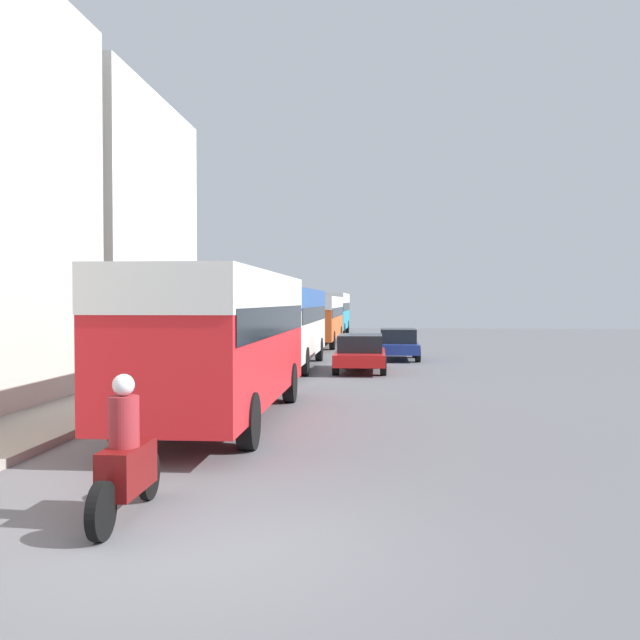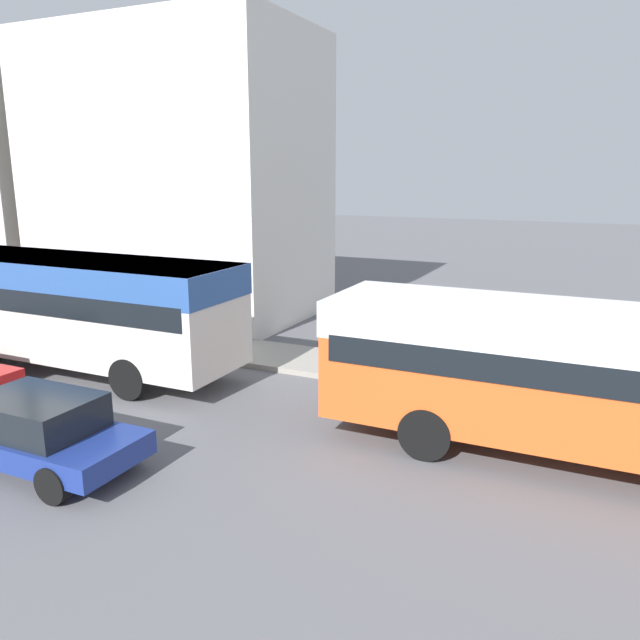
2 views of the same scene
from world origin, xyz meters
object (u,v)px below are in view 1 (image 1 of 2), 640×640
bus_following (283,317)px  pedestrian_near_curb (181,349)px  bus_third_in_line (316,314)px  bus_rear (331,308)px  car_far_curb (360,352)px  motorcycle_behind_lead (126,462)px  car_crossing (398,343)px  bus_lead (222,326)px

bus_following → pedestrian_near_curb: 5.51m
bus_third_in_line → pedestrian_near_curb: (-2.80, -18.44, -0.84)m
bus_rear → car_far_curb: 28.09m
bus_following → bus_third_in_line: 13.73m
motorcycle_behind_lead → car_crossing: bearing=80.6°
bus_rear → car_far_curb: size_ratio=2.44×
bus_lead → bus_third_in_line: size_ratio=0.83×
car_crossing → bus_following: bearing=-138.4°
car_crossing → bus_third_in_line: bearing=114.7°
bus_third_in_line → car_far_curb: size_ratio=2.60×
bus_lead → car_far_curb: 11.39m
car_far_curb → car_crossing: bearing=-105.8°
bus_rear → pedestrian_near_curb: bearing=-95.1°
bus_lead → car_far_curb: size_ratio=2.16×
bus_third_in_line → car_crossing: bus_third_in_line is taller
bus_rear → pedestrian_near_curb: bus_rear is taller
bus_third_in_line → car_crossing: 10.71m
pedestrian_near_curb → bus_following: bearing=60.3°
bus_lead → bus_following: bearing=91.6°
car_far_curb → pedestrian_near_curb: pedestrian_near_curb is taller
car_crossing → bus_rear: bearing=101.2°
car_far_curb → bus_following: bearing=-23.5°
bus_rear → car_crossing: (4.48, -22.52, -1.32)m
car_crossing → pedestrian_near_curb: pedestrian_near_curb is taller
car_crossing → pedestrian_near_curb: size_ratio=2.30×
motorcycle_behind_lead → car_crossing: (3.84, 23.24, 0.03)m
bus_third_in_line → pedestrian_near_curb: size_ratio=6.73×
bus_following → bus_rear: bearing=89.8°
bus_rear → car_crossing: bearing=-78.8°
motorcycle_behind_lead → bus_lead: bearing=93.2°
car_far_curb → bus_lead: bearing=76.2°
bus_following → car_crossing: (4.57, 4.05, -1.25)m
bus_lead → bus_following: size_ratio=0.94×
bus_following → bus_third_in_line: bearing=89.5°
bus_rear → pedestrian_near_curb: size_ratio=6.32×
pedestrian_near_curb → car_far_curb: bearing=30.6°
bus_lead → bus_third_in_line: bus_lead is taller
bus_rear → car_crossing: bus_rear is taller
motorcycle_behind_lead → car_crossing: motorcycle_behind_lead is taller
bus_third_in_line → motorcycle_behind_lead: (0.62, -32.92, -1.17)m
bus_third_in_line → car_crossing: bearing=-65.3°
bus_third_in_line → bus_rear: (-0.02, 12.85, 0.18)m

